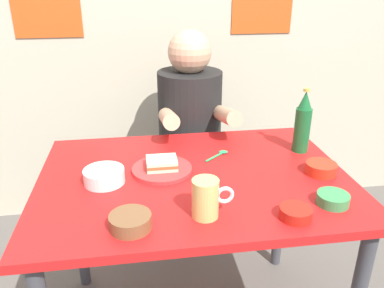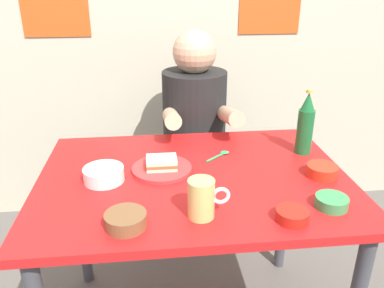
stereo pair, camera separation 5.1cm
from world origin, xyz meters
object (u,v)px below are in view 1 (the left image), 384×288
Objects in this scene: stool at (190,184)px; condiment_bowl_brown at (130,221)px; beer_bottle at (303,123)px; plate_orange at (162,169)px; beer_mug at (206,198)px; dining_table at (194,197)px; sandwich at (162,163)px; person_seated at (190,112)px.

condiment_bowl_brown is at bearing -108.15° from stool.
beer_bottle reaches higher than stool.
beer_mug reaches higher than plate_orange.
plate_orange is at bearing 156.48° from dining_table.
sandwich is 0.92× the size of condiment_bowl_brown.
sandwich reaches higher than stool.
stool is (0.08, 0.63, -0.30)m from dining_table.
beer_bottle reaches higher than condiment_bowl_brown.
sandwich reaches higher than condiment_bowl_brown.
beer_mug is (-0.08, -0.89, 0.45)m from stool.
sandwich is 0.58m from beer_bottle.
condiment_bowl_brown is (-0.68, -0.43, -0.10)m from beer_bottle.
beer_mug is (-0.00, -0.26, 0.15)m from dining_table.
sandwich reaches higher than dining_table.
stool is at bearing 84.90° from beer_mug.
person_seated is 0.60m from sandwich.
person_seated is 2.75× the size of beer_bottle.
beer_bottle is at bearing 41.15° from beer_mug.
person_seated is at bearing 71.91° from plate_orange.
dining_table is at bearing 51.84° from condiment_bowl_brown.
beer_mug is at bearing 7.27° from condiment_bowl_brown.
plate_orange is at bearing -107.76° from stool.
beer_bottle is at bearing 9.72° from sandwich.
plate_orange is 1.75× the size of beer_mug.
condiment_bowl_brown reaches higher than stool.
dining_table is 10.00× the size of sandwich.
dining_table is 0.63m from person_seated.
person_seated is 6.00× the size of condiment_bowl_brown.
beer_mug is at bearing -70.77° from plate_orange.
dining_table is at bearing -96.92° from person_seated.
beer_mug is at bearing -95.16° from person_seated.
stool is at bearing 128.41° from beer_bottle.
condiment_bowl_brown is (-0.23, -0.29, 0.12)m from dining_table.
beer_bottle is (0.38, -0.47, 0.09)m from person_seated.
condiment_bowl_brown is at bearing -128.16° from dining_table.
dining_table is at bearing 89.09° from beer_mug.
person_seated is at bearing 84.84° from beer_mug.
condiment_bowl_brown reaches higher than plate_orange.
dining_table is 0.38m from condiment_bowl_brown.
dining_table is 0.53m from beer_bottle.
dining_table reaches higher than stool.
plate_orange is (-0.11, 0.05, 0.10)m from dining_table.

